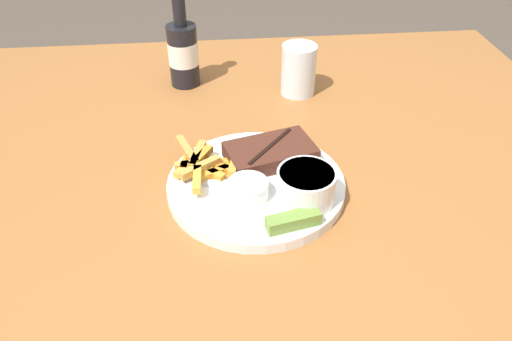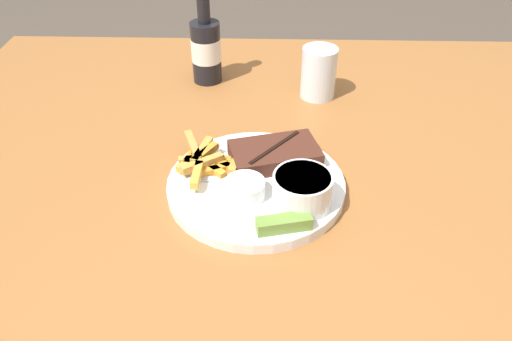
{
  "view_description": "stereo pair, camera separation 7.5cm",
  "coord_description": "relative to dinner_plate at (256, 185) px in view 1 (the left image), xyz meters",
  "views": [
    {
      "loc": [
        -0.06,
        -0.6,
        1.22
      ],
      "look_at": [
        0.0,
        0.0,
        0.76
      ],
      "focal_mm": 35.0,
      "sensor_mm": 36.0,
      "label": 1
    },
    {
      "loc": [
        0.02,
        -0.6,
        1.22
      ],
      "look_at": [
        0.0,
        0.0,
        0.76
      ],
      "focal_mm": 35.0,
      "sensor_mm": 36.0,
      "label": 2
    }
  ],
  "objects": [
    {
      "name": "pickle_spear",
      "position": [
        0.04,
        -0.1,
        0.02
      ],
      "size": [
        0.08,
        0.04,
        0.02
      ],
      "color": "olive",
      "rests_on": "dinner_plate"
    },
    {
      "name": "fries_pile",
      "position": [
        -0.07,
        0.04,
        0.02
      ],
      "size": [
        0.14,
        0.14,
        0.02
      ],
      "color": "#D7873F",
      "rests_on": "dinner_plate"
    },
    {
      "name": "drinking_glass",
      "position": [
        0.12,
        0.31,
        0.04
      ],
      "size": [
        0.07,
        0.07,
        0.1
      ],
      "color": "silver",
      "rests_on": "dining_table"
    },
    {
      "name": "beer_bottle",
      "position": [
        -0.11,
        0.37,
        0.06
      ],
      "size": [
        0.06,
        0.06,
        0.2
      ],
      "color": "black",
      "rests_on": "dining_table"
    },
    {
      "name": "fork_utensil",
      "position": [
        -0.07,
        0.0,
        0.01
      ],
      "size": [
        0.13,
        0.02,
        0.0
      ],
      "rotation": [
        0.0,
        0.0,
        6.24
      ],
      "color": "#B7B7BC",
      "rests_on": "dinner_plate"
    },
    {
      "name": "dining_table",
      "position": [
        0.0,
        0.0,
        -0.08
      ],
      "size": [
        1.26,
        1.19,
        0.72
      ],
      "color": "#935B2D",
      "rests_on": "ground_plane"
    },
    {
      "name": "dinner_plate",
      "position": [
        0.0,
        0.0,
        0.0
      ],
      "size": [
        0.27,
        0.27,
        0.02
      ],
      "color": "white",
      "rests_on": "dining_table"
    },
    {
      "name": "dipping_sauce_cup",
      "position": [
        -0.02,
        -0.04,
        0.02
      ],
      "size": [
        0.06,
        0.06,
        0.03
      ],
      "color": "silver",
      "rests_on": "dinner_plate"
    },
    {
      "name": "steak_portion",
      "position": [
        0.03,
        0.05,
        0.02
      ],
      "size": [
        0.16,
        0.12,
        0.03
      ],
      "color": "#472319",
      "rests_on": "dinner_plate"
    },
    {
      "name": "coleslaw_cup",
      "position": [
        0.07,
        -0.05,
        0.04
      ],
      "size": [
        0.09,
        0.09,
        0.05
      ],
      "color": "white",
      "rests_on": "dinner_plate"
    }
  ]
}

